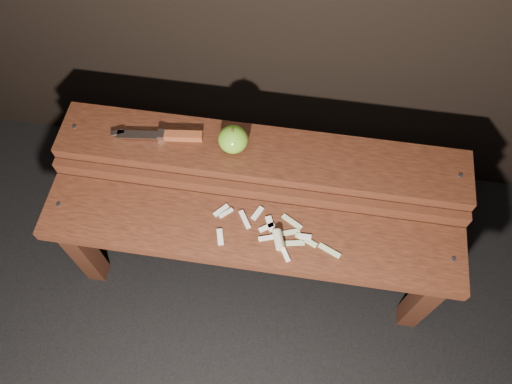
# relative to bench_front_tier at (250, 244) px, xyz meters

# --- Properties ---
(ground) EXTENTS (60.00, 60.00, 0.00)m
(ground) POSITION_rel_bench_front_tier_xyz_m (0.00, 0.06, -0.35)
(ground) COLOR black
(bench_front_tier) EXTENTS (1.20, 0.20, 0.42)m
(bench_front_tier) POSITION_rel_bench_front_tier_xyz_m (0.00, 0.00, 0.00)
(bench_front_tier) COLOR #34170D
(bench_front_tier) RESTS_ON ground
(bench_rear_tier) EXTENTS (1.20, 0.21, 0.50)m
(bench_rear_tier) POSITION_rel_bench_front_tier_xyz_m (0.00, 0.23, 0.06)
(bench_rear_tier) COLOR #34170D
(bench_rear_tier) RESTS_ON ground
(apple) EXTENTS (0.09, 0.09, 0.09)m
(apple) POSITION_rel_bench_front_tier_xyz_m (-0.08, 0.23, 0.19)
(apple) COLOR #63981F
(apple) RESTS_ON bench_rear_tier
(knife) EXTENTS (0.27, 0.06, 0.02)m
(knife) POSITION_rel_bench_front_tier_xyz_m (-0.26, 0.24, 0.16)
(knife) COLOR brown
(knife) RESTS_ON bench_rear_tier
(apple_scraps) EXTENTS (0.37, 0.16, 0.03)m
(apple_scraps) POSITION_rel_bench_front_tier_xyz_m (0.07, 0.01, 0.07)
(apple_scraps) COLOR beige
(apple_scraps) RESTS_ON bench_front_tier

